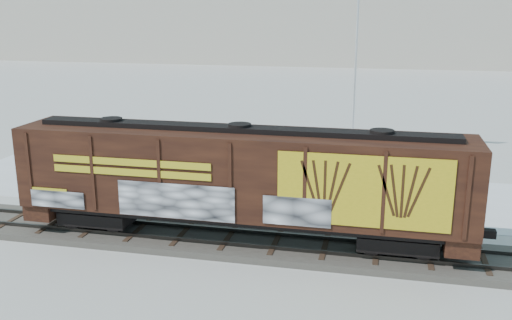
% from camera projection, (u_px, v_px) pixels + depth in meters
% --- Properties ---
extents(ground, '(500.00, 500.00, 0.00)m').
position_uv_depth(ground, '(275.00, 249.00, 23.19)').
color(ground, white).
rests_on(ground, ground).
extents(rail_track, '(50.00, 3.40, 0.43)m').
position_uv_depth(rail_track, '(275.00, 245.00, 23.16)').
color(rail_track, '#59544C').
rests_on(rail_track, ground).
extents(parking_strip, '(40.00, 8.00, 0.03)m').
position_uv_depth(parking_strip, '(302.00, 192.00, 30.26)').
color(parking_strip, white).
rests_on(parking_strip, ground).
extents(hopper_railcar, '(18.13, 3.06, 4.58)m').
position_uv_depth(hopper_railcar, '(240.00, 176.00, 22.73)').
color(hopper_railcar, black).
rests_on(hopper_railcar, rail_track).
extents(flagpole, '(2.30, 0.90, 13.04)m').
position_uv_depth(flagpole, '(356.00, 84.00, 35.48)').
color(flagpole, silver).
rests_on(flagpole, ground).
extents(car_silver, '(4.00, 1.83, 1.33)m').
position_uv_depth(car_silver, '(249.00, 177.00, 30.66)').
color(car_silver, '#A8AAAF').
rests_on(car_silver, parking_strip).
extents(car_white, '(4.38, 1.78, 1.41)m').
position_uv_depth(car_white, '(296.00, 176.00, 30.71)').
color(car_white, silver).
rests_on(car_white, parking_strip).
extents(car_dark, '(5.16, 3.43, 1.39)m').
position_uv_depth(car_dark, '(357.00, 192.00, 28.01)').
color(car_dark, '#212329').
rests_on(car_dark, parking_strip).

